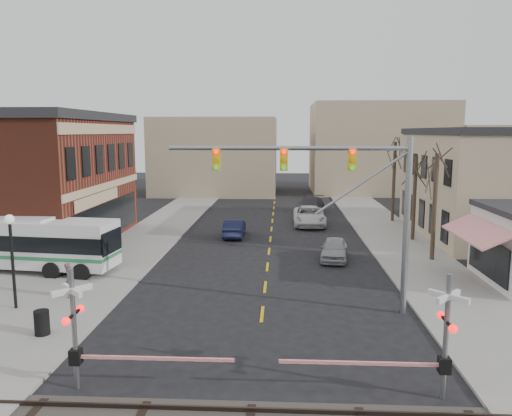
{
  "coord_description": "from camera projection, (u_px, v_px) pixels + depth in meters",
  "views": [
    {
      "loc": [
        0.85,
        -19.65,
        8.23
      ],
      "look_at": [
        -0.75,
        11.05,
        3.5
      ],
      "focal_mm": 35.0,
      "sensor_mm": 36.0,
      "label": 1
    }
  ],
  "objects": [
    {
      "name": "car_c",
      "position": [
        309.0,
        216.0,
        44.11
      ],
      "size": [
        2.8,
        5.98,
        1.66
      ],
      "primitive_type": "imported",
      "rotation": [
        0.0,
        0.0,
        -0.01
      ],
      "color": "silver",
      "rests_on": "ground"
    },
    {
      "name": "pedestrian_far",
      "position": [
        62.0,
        260.0,
        28.12
      ],
      "size": [
        1.09,
        1.15,
        1.88
      ],
      "primitive_type": "imported",
      "rotation": [
        0.0,
        0.0,
        1.01
      ],
      "color": "#394264",
      "rests_on": "sidewalk_west"
    },
    {
      "name": "traffic_signal_mast",
      "position": [
        342.0,
        187.0,
        22.13
      ],
      "size": [
        10.77,
        0.3,
        8.0
      ],
      "color": "gray",
      "rests_on": "ground"
    },
    {
      "name": "rr_crossing_east",
      "position": [
        432.0,
        338.0,
        15.25
      ],
      "size": [
        5.6,
        1.36,
        4.0
      ],
      "color": "gray",
      "rests_on": "ground"
    },
    {
      "name": "pedestrian_near",
      "position": [
        69.0,
        280.0,
        24.53
      ],
      "size": [
        0.57,
        0.72,
        1.75
      ],
      "primitive_type": "imported",
      "rotation": [
        0.0,
        0.0,
        1.83
      ],
      "color": "#554544",
      "rests_on": "sidewalk_west"
    },
    {
      "name": "ground",
      "position": [
        260.0,
        332.0,
        20.69
      ],
      "size": [
        160.0,
        160.0,
        0.0
      ],
      "primitive_type": "plane",
      "color": "black",
      "rests_on": "ground"
    },
    {
      "name": "transit_bus",
      "position": [
        15.0,
        242.0,
        29.45
      ],
      "size": [
        12.34,
        3.98,
        3.12
      ],
      "color": "silver",
      "rests_on": "ground"
    },
    {
      "name": "tree_east_b",
      "position": [
        414.0,
        198.0,
        37.41
      ],
      "size": [
        0.28,
        0.28,
        6.3
      ],
      "color": "#382B21",
      "rests_on": "sidewalk_east"
    },
    {
      "name": "tree_east_c",
      "position": [
        394.0,
        182.0,
        45.22
      ],
      "size": [
        0.28,
        0.28,
        7.2
      ],
      "color": "#382B21",
      "rests_on": "sidewalk_east"
    },
    {
      "name": "street_lamp",
      "position": [
        11.0,
        242.0,
        22.65
      ],
      "size": [
        0.44,
        0.44,
        4.4
      ],
      "color": "black",
      "rests_on": "sidewalk_west"
    },
    {
      "name": "car_b",
      "position": [
        234.0,
        228.0,
        39.31
      ],
      "size": [
        1.52,
        4.24,
        1.39
      ],
      "primitive_type": "imported",
      "rotation": [
        0.0,
        0.0,
        3.13
      ],
      "color": "#191D3E",
      "rests_on": "ground"
    },
    {
      "name": "trash_bin",
      "position": [
        42.0,
        323.0,
        20.05
      ],
      "size": [
        0.6,
        0.6,
        1.0
      ],
      "primitive_type": "cylinder",
      "color": "black",
      "rests_on": "sidewalk_west"
    },
    {
      "name": "sidewalk_east",
      "position": [
        389.0,
        234.0,
        39.94
      ],
      "size": [
        5.0,
        60.0,
        0.12
      ],
      "primitive_type": "cube",
      "color": "gray",
      "rests_on": "ground"
    },
    {
      "name": "car_a",
      "position": [
        334.0,
        249.0,
        32.23
      ],
      "size": [
        2.2,
        4.31,
        1.4
      ],
      "primitive_type": "imported",
      "rotation": [
        0.0,
        0.0,
        -0.14
      ],
      "color": "#9D9EA1",
      "rests_on": "ground"
    },
    {
      "name": "tree_east_a",
      "position": [
        435.0,
        207.0,
        31.47
      ],
      "size": [
        0.28,
        0.28,
        6.75
      ],
      "color": "#382B21",
      "rests_on": "sidewalk_east"
    },
    {
      "name": "rr_crossing_west",
      "position": [
        87.0,
        331.0,
        15.8
      ],
      "size": [
        5.6,
        1.36,
        4.0
      ],
      "color": "gray",
      "rests_on": "ground"
    },
    {
      "name": "sidewalk_west",
      "position": [
        155.0,
        232.0,
        40.91
      ],
      "size": [
        5.0,
        60.0,
        0.12
      ],
      "primitive_type": "cube",
      "color": "gray",
      "rests_on": "ground"
    },
    {
      "name": "car_d",
      "position": [
        310.0,
        205.0,
        50.64
      ],
      "size": [
        3.54,
        5.95,
        1.62
      ],
      "primitive_type": "imported",
      "rotation": [
        0.0,
        0.0,
        -0.24
      ],
      "color": "#3C3B40",
      "rests_on": "ground"
    }
  ]
}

